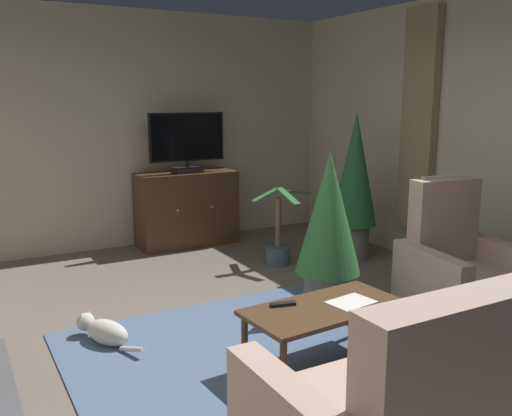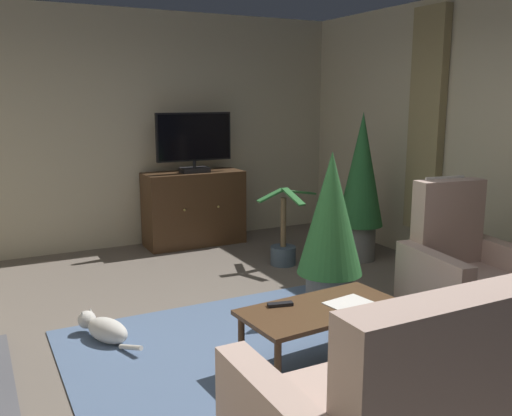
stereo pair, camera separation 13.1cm
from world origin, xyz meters
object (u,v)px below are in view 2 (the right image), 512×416
object	(u,v)px
tv_cabinet	(194,210)
folded_newspaper	(349,303)
tv_remote	(280,304)
potted_plant_on_hearth_side	(283,245)
armchair_beside_cabinet	(465,278)
coffee_table	(322,314)
cat	(104,329)
potted_plant_small_fern_corner	(331,225)
potted_plant_leafy_by_curtain	(361,180)
sofa_floral	(464,405)
television	(194,141)

from	to	relation	value
tv_cabinet	folded_newspaper	bearing A→B (deg)	-93.38
tv_remote	potted_plant_on_hearth_side	xyz separation A→B (m)	(1.17, 1.98, -0.22)
folded_newspaper	armchair_beside_cabinet	xyz separation A→B (m)	(1.30, 0.20, -0.09)
armchair_beside_cabinet	potted_plant_on_hearth_side	size ratio (longest dim) A/B	1.34
coffee_table	potted_plant_on_hearth_side	distance (m)	2.33
tv_cabinet	cat	size ratio (longest dim) A/B	1.78
armchair_beside_cabinet	folded_newspaper	bearing A→B (deg)	-171.30
potted_plant_small_fern_corner	potted_plant_leafy_by_curtain	distance (m)	1.61
tv_remote	armchair_beside_cabinet	xyz separation A→B (m)	(1.73, 0.03, -0.09)
sofa_floral	armchair_beside_cabinet	size ratio (longest dim) A/B	1.89
armchair_beside_cabinet	coffee_table	bearing A→B (deg)	-173.72
armchair_beside_cabinet	cat	distance (m)	2.85
potted_plant_on_hearth_side	potted_plant_leafy_by_curtain	bearing A→B (deg)	-14.01
cat	potted_plant_leafy_by_curtain	bearing A→B (deg)	15.90
tv_remote	potted_plant_on_hearth_side	distance (m)	2.32
coffee_table	potted_plant_small_fern_corner	world-z (taller)	potted_plant_small_fern_corner
potted_plant_small_fern_corner	potted_plant_on_hearth_side	distance (m)	1.45
tv_remote	potted_plant_small_fern_corner	xyz separation A→B (m)	(0.86, 0.67, 0.31)
sofa_floral	potted_plant_leafy_by_curtain	size ratio (longest dim) A/B	1.31
tv_cabinet	coffee_table	distance (m)	3.39
coffee_table	cat	distance (m)	1.63
cat	television	bearing A→B (deg)	54.61
potted_plant_on_hearth_side	cat	xyz separation A→B (m)	(-2.14, -1.06, -0.12)
potted_plant_small_fern_corner	cat	size ratio (longest dim) A/B	2.02
television	potted_plant_leafy_by_curtain	world-z (taller)	potted_plant_leafy_by_curtain
sofa_floral	armchair_beside_cabinet	world-z (taller)	armchair_beside_cabinet
folded_newspaper	cat	distance (m)	1.81
tv_cabinet	armchair_beside_cabinet	world-z (taller)	armchair_beside_cabinet
tv_remote	potted_plant_on_hearth_side	world-z (taller)	potted_plant_on_hearth_side
tv_cabinet	coffee_table	xyz separation A→B (m)	(-0.40, -3.37, -0.05)
armchair_beside_cabinet	potted_plant_leafy_by_curtain	size ratio (longest dim) A/B	0.69
coffee_table	potted_plant_on_hearth_side	xyz separation A→B (m)	(0.94, 2.12, -0.16)
folded_newspaper	tv_remote	bearing A→B (deg)	149.92
cat	sofa_floral	bearing A→B (deg)	-61.65
coffee_table	potted_plant_leafy_by_curtain	world-z (taller)	potted_plant_leafy_by_curtain
tv_remote	sofa_floral	size ratio (longest dim) A/B	0.08
tv_cabinet	coffee_table	world-z (taller)	tv_cabinet
folded_newspaper	potted_plant_small_fern_corner	xyz separation A→B (m)	(0.42, 0.84, 0.32)
coffee_table	tv_remote	xyz separation A→B (m)	(-0.24, 0.14, 0.06)
tv_cabinet	potted_plant_leafy_by_curtain	xyz separation A→B (m)	(1.39, -1.45, 0.47)
coffee_table	potted_plant_on_hearth_side	size ratio (longest dim) A/B	1.32
sofa_floral	potted_plant_small_fern_corner	size ratio (longest dim) A/B	1.58
coffee_table	potted_plant_on_hearth_side	bearing A→B (deg)	66.15
armchair_beside_cabinet	potted_plant_on_hearth_side	world-z (taller)	armchair_beside_cabinet
tv_cabinet	potted_plant_small_fern_corner	world-z (taller)	potted_plant_small_fern_corner
tv_remote	folded_newspaper	bearing A→B (deg)	171.45
television	tv_remote	world-z (taller)	television
tv_cabinet	potted_plant_leafy_by_curtain	world-z (taller)	potted_plant_leafy_by_curtain
tv_cabinet	television	size ratio (longest dim) A/B	1.29
television	coffee_table	size ratio (longest dim) A/B	0.83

